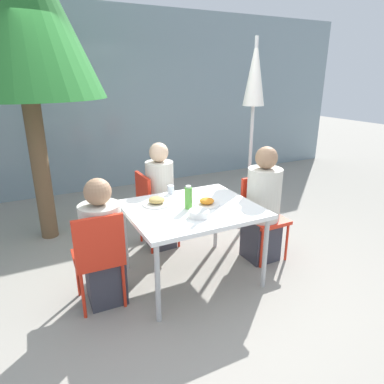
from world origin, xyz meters
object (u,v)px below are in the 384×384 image
at_px(person_left, 103,246).
at_px(chair_right, 261,211).
at_px(salad_bowl, 199,213).
at_px(tree_behind_left, 15,0).
at_px(bottle, 188,198).
at_px(closed_umbrella, 254,93).
at_px(drinking_cup, 171,189).
at_px(chair_far, 152,204).
at_px(person_far, 160,199).
at_px(person_right, 263,208).
at_px(chair_left, 99,253).

distance_m(person_left, chair_right, 1.74).
xyz_separation_m(salad_bowl, tree_behind_left, (-1.13, 1.87, 1.85)).
bearing_deg(bottle, chair_right, 5.86).
height_order(closed_umbrella, drinking_cup, closed_umbrella).
xyz_separation_m(person_left, chair_right, (1.74, 0.06, -0.01)).
bearing_deg(chair_far, person_far, 57.95).
relative_size(closed_umbrella, drinking_cup, 27.37).
bearing_deg(person_right, person_far, -41.46).
xyz_separation_m(chair_left, chair_right, (1.79, 0.14, 0.00)).
distance_m(person_right, closed_umbrella, 1.46).
relative_size(bottle, tree_behind_left, 0.06).
xyz_separation_m(person_far, salad_bowl, (-0.03, -0.98, 0.19)).
distance_m(closed_umbrella, drinking_cup, 1.62).
distance_m(chair_far, drinking_cup, 0.46).
distance_m(chair_left, chair_right, 1.80).
xyz_separation_m(chair_left, person_left, (0.05, 0.08, 0.01)).
bearing_deg(closed_umbrella, chair_right, -116.24).
relative_size(chair_right, tree_behind_left, 0.24).
relative_size(chair_right, drinking_cup, 10.32).
relative_size(chair_right, bottle, 4.03).
relative_size(chair_right, salad_bowl, 4.93).
height_order(person_left, bottle, person_left).
bearing_deg(bottle, chair_left, -177.20).
height_order(chair_right, bottle, bottle).
bearing_deg(closed_umbrella, tree_behind_left, 161.72).
distance_m(chair_right, chair_far, 1.23).
bearing_deg(drinking_cup, salad_bowl, -92.26).
bearing_deg(person_right, person_left, -1.14).
height_order(chair_left, salad_bowl, chair_left).
xyz_separation_m(person_far, tree_behind_left, (-1.15, 0.88, 2.04)).
distance_m(chair_right, closed_umbrella, 1.45).
bearing_deg(person_far, chair_far, -122.05).
bearing_deg(salad_bowl, drinking_cup, 87.74).
relative_size(person_right, drinking_cup, 14.55).
height_order(person_left, tree_behind_left, tree_behind_left).
bearing_deg(person_right, closed_umbrella, -117.23).
distance_m(person_far, closed_umbrella, 1.70).
height_order(closed_umbrella, salad_bowl, closed_umbrella).
height_order(bottle, tree_behind_left, tree_behind_left).
bearing_deg(person_right, chair_right, -122.05).
relative_size(bottle, salad_bowl, 1.22).
height_order(chair_right, chair_far, same).
bearing_deg(chair_far, chair_left, -44.38).
xyz_separation_m(chair_left, salad_bowl, (0.85, -0.17, 0.26)).
distance_m(closed_umbrella, bottle, 1.77).
height_order(drinking_cup, tree_behind_left, tree_behind_left).
xyz_separation_m(person_right, closed_umbrella, (0.42, 0.83, 1.12)).
bearing_deg(person_left, closed_umbrella, 22.86).
bearing_deg(drinking_cup, chair_left, -150.33).
bearing_deg(person_far, drinking_cup, -1.43).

